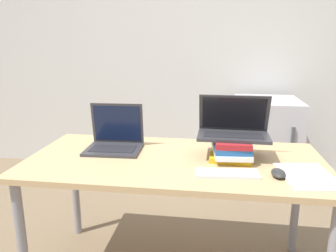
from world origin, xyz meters
The scene contains 9 objects.
wall_back centered at (0.00, 2.09, 1.35)m, with size 8.00×0.05×2.70m.
desk centered at (0.00, 0.38, 0.64)m, with size 1.59×0.77×0.71m.
laptop_left centered at (-0.37, 0.50, 0.77)m, with size 0.32×0.26×0.26m.
book_stack centered at (0.30, 0.43, 0.77)m, with size 0.23×0.29×0.11m.
laptop_on_books centered at (0.31, 0.47, 0.87)m, with size 0.38×0.23×0.22m.
wireless_keyboard centered at (0.27, 0.20, 0.72)m, with size 0.31×0.13×0.01m.
mouse centered at (0.51, 0.21, 0.73)m, with size 0.06×0.11×0.03m.
notepad centered at (0.64, 0.22, 0.72)m, with size 0.26×0.34×0.01m.
mini_fridge centered at (0.67, 1.68, 0.42)m, with size 0.55×0.61×0.83m.
Camera 1 is at (0.20, -1.27, 1.32)m, focal length 35.00 mm.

